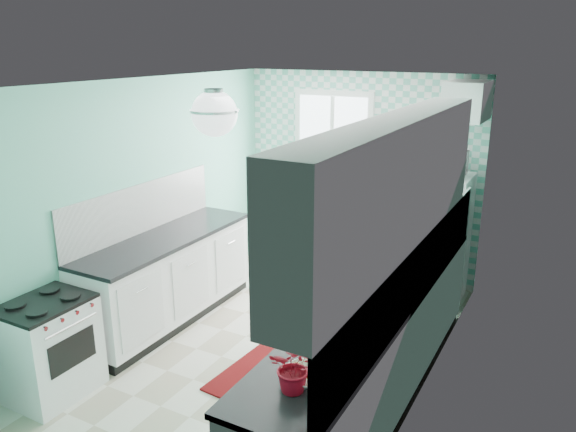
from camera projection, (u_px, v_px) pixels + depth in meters
The scene contains 26 objects.
floor at pixel (271, 344), 5.50m from camera, with size 3.00×4.40×0.02m, color silver.
ceiling at pixel (269, 81), 4.76m from camera, with size 3.00×4.40×0.02m, color white.
wall_back at pixel (359, 175), 6.98m from camera, with size 3.00×0.02×2.50m, color #66C5A8.
wall_front at pixel (80, 324), 3.27m from camera, with size 3.00×0.02×2.50m, color #66C5A8.
wall_left at pixel (144, 201), 5.82m from camera, with size 0.02×4.40×2.50m, color #66C5A8.
wall_right at pixel (435, 250), 4.44m from camera, with size 0.02×4.40×2.50m, color #66C5A8.
accent_wall at pixel (359, 175), 6.97m from camera, with size 3.00×0.01×2.50m, color #6EC5B0.
window at pixel (333, 149), 7.01m from camera, with size 1.04×0.05×1.44m.
backsplash_right at pixel (417, 273), 4.13m from camera, with size 0.02×3.60×0.51m, color white.
backsplash_left at pixel (141, 208), 5.76m from camera, with size 0.02×2.15×0.51m, color white.
upper_cabinets_right at pixel (394, 184), 3.82m from camera, with size 0.33×3.20×0.90m, color white.
upper_cabinet_fridge at pixel (467, 101), 5.78m from camera, with size 0.40×0.74×0.40m, color white.
ceiling_light at pixel (214, 113), 4.14m from camera, with size 0.34×0.34×0.35m.
base_cabinets_right at pixel (376, 353), 4.48m from camera, with size 0.60×3.60×0.90m, color white.
countertop_right at pixel (377, 299), 4.35m from camera, with size 0.63×3.60×0.04m, color black.
base_cabinets_left at pixel (168, 280), 5.85m from camera, with size 0.60×2.15×0.90m, color white.
countertop_left at pixel (166, 238), 5.70m from camera, with size 0.63×2.15×0.04m, color black.
fridge at pixel (437, 237), 6.31m from camera, with size 0.63×0.63×1.45m.
stove at pixel (50, 347), 4.61m from camera, with size 0.55×0.68×0.82m.
sink at pixel (414, 259), 5.13m from camera, with size 0.47×0.39×0.53m.
rug at pixel (276, 372), 5.00m from camera, with size 0.80×1.14×0.02m, color maroon.
dish_towel at pixel (367, 309), 5.15m from camera, with size 0.02×0.27×0.40m, color #59BDAE.
fruit_bowl at pixel (304, 376), 3.25m from camera, with size 0.26×0.26×0.07m, color white.
potted_plant at pixel (295, 367), 3.12m from camera, with size 0.27×0.24×0.30m, color red.
soap_bottle at pixel (427, 242), 5.29m from camera, with size 0.08×0.08×0.17m, color #9CB1C0.
microwave at pixel (443, 162), 6.05m from camera, with size 0.48×0.33×0.27m, color white.
Camera 1 is at (2.47, -4.22, 2.82)m, focal length 35.00 mm.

